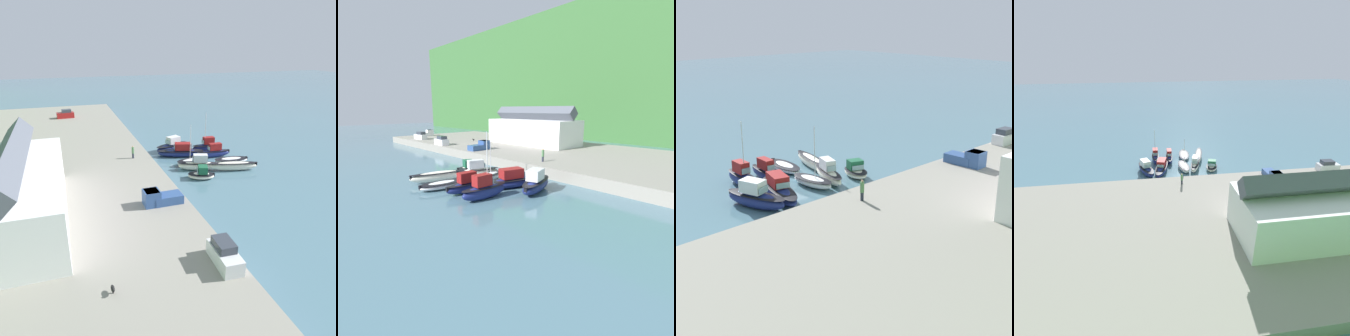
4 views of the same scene
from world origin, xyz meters
TOP-DOWN VIEW (x-y plane):
  - ground_plane at (0.00, 0.00)m, footprint 320.00×320.00m
  - quay_promenade at (0.00, 26.27)m, footprint 109.87×31.37m
  - moored_boat_0 at (-5.64, 4.62)m, footprint 3.57×4.68m
  - moored_boat_1 at (-2.10, 3.63)m, footprint 3.68×6.88m
  - moored_boat_2 at (0.42, 3.76)m, footprint 2.71×5.90m
  - moored_boat_3 at (5.26, 4.02)m, footprint 4.41×8.85m
  - moored_boat_4 at (8.58, 4.63)m, footprint 4.35×7.36m
  - moored_boat_5 at (-4.02, -1.79)m, footprint 3.45×8.37m
  - moored_boat_6 at (-0.70, -3.23)m, footprint 2.86×6.39m
  - moored_boat_7 at (3.04, -1.57)m, footprint 1.77×6.58m
  - moored_boat_8 at (6.25, -1.73)m, footprint 1.80×6.11m
  - parked_car_0 at (-27.54, 12.13)m, footprint 4.27×1.97m
  - pickup_truck_0 at (-14.93, 14.26)m, footprint 2.07×4.77m
  - person_on_quay at (2.31, 13.67)m, footprint 0.40×0.40m

SIDE VIEW (x-z plane):
  - ground_plane at x=0.00m, z-range 0.00..0.00m
  - moored_boat_6 at x=-0.70m, z-range 0.04..0.96m
  - moored_boat_2 at x=0.42m, z-range -2.94..4.18m
  - moored_boat_0 at x=-5.64m, z-range -0.31..1.76m
  - moored_boat_5 at x=-4.02m, z-range 0.04..1.54m
  - quay_promenade at x=0.00m, z-range 0.00..1.71m
  - moored_boat_3 at x=5.26m, z-range -0.35..2.22m
  - moored_boat_7 at x=3.04m, z-range -0.35..2.27m
  - moored_boat_1 at x=-2.10m, z-range -0.36..2.34m
  - moored_boat_4 at x=8.58m, z-range -0.38..2.56m
  - moored_boat_8 at x=6.25m, z-range -2.74..4.95m
  - pickup_truck_0 at x=-14.93m, z-range 1.58..3.48m
  - parked_car_0 at x=-27.54m, z-range 1.55..3.71m
  - person_on_quay at x=2.31m, z-range 1.74..3.88m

